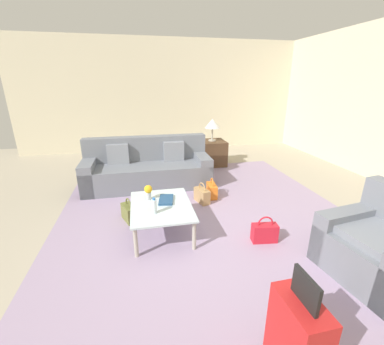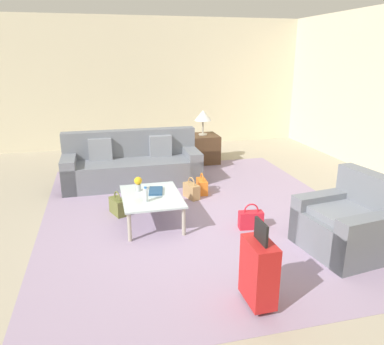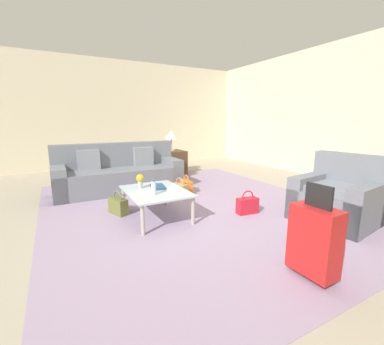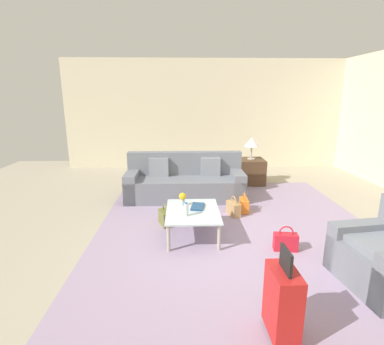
% 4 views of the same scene
% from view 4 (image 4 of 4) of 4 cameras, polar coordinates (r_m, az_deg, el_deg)
% --- Properties ---
extents(ground_plane, '(12.00, 12.00, 0.00)m').
position_cam_4_polar(ground_plane, '(4.36, 7.11, -14.04)').
color(ground_plane, '#A89E89').
extents(wall_left, '(0.12, 8.00, 3.10)m').
position_cam_4_polar(wall_left, '(8.88, 2.34, 10.99)').
color(wall_left, beige).
rests_on(wall_left, ground).
extents(area_rug, '(5.20, 4.40, 0.01)m').
position_cam_4_polar(area_rug, '(4.92, 8.37, -10.59)').
color(area_rug, '#9984A3').
rests_on(area_rug, ground).
extents(couch, '(0.85, 2.39, 0.93)m').
position_cam_4_polar(couch, '(6.23, -1.37, -1.99)').
color(couch, slate).
rests_on(couch, ground).
extents(coffee_table, '(1.03, 0.79, 0.41)m').
position_cam_4_polar(coffee_table, '(4.52, 0.13, -7.78)').
color(coffee_table, silver).
rests_on(coffee_table, ground).
extents(water_bottle, '(0.06, 0.06, 0.20)m').
position_cam_4_polar(water_bottle, '(4.28, -1.12, -7.07)').
color(water_bottle, silver).
rests_on(water_bottle, coffee_table).
extents(coffee_table_book, '(0.34, 0.24, 0.03)m').
position_cam_4_polar(coffee_table_book, '(4.61, 1.08, -6.51)').
color(coffee_table_book, navy).
rests_on(coffee_table_book, coffee_table).
extents(flower_vase, '(0.11, 0.11, 0.21)m').
position_cam_4_polar(flower_vase, '(4.66, -1.81, -4.86)').
color(flower_vase, '#B2B7BC').
rests_on(flower_vase, coffee_table).
extents(side_table, '(0.63, 0.63, 0.60)m').
position_cam_4_polar(side_table, '(7.39, 11.06, 0.23)').
color(side_table, '#513823').
rests_on(side_table, ground).
extents(table_lamp, '(0.36, 0.36, 0.53)m').
position_cam_4_polar(table_lamp, '(7.25, 11.32, 5.62)').
color(table_lamp, '#ADA899').
rests_on(table_lamp, side_table).
extents(suitcase_red, '(0.40, 0.23, 0.85)m').
position_cam_4_polar(suitcase_red, '(2.90, 16.85, -22.40)').
color(suitcase_red, red).
rests_on(suitcase_red, ground).
extents(handbag_tan, '(0.35, 0.23, 0.36)m').
position_cam_4_polar(handbag_tan, '(5.40, 7.90, -6.78)').
color(handbag_tan, tan).
rests_on(handbag_tan, ground).
extents(handbag_olive, '(0.35, 0.25, 0.36)m').
position_cam_4_polar(handbag_olive, '(4.99, -5.18, -8.53)').
color(handbag_olive, olive).
rests_on(handbag_olive, ground).
extents(handbag_orange, '(0.33, 0.16, 0.36)m').
position_cam_4_polar(handbag_orange, '(5.60, 9.86, -6.09)').
color(handbag_orange, orange).
rests_on(handbag_orange, ground).
extents(handbag_red, '(0.18, 0.34, 0.36)m').
position_cam_4_polar(handbag_red, '(4.40, 17.39, -12.42)').
color(handbag_red, red).
rests_on(handbag_red, ground).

